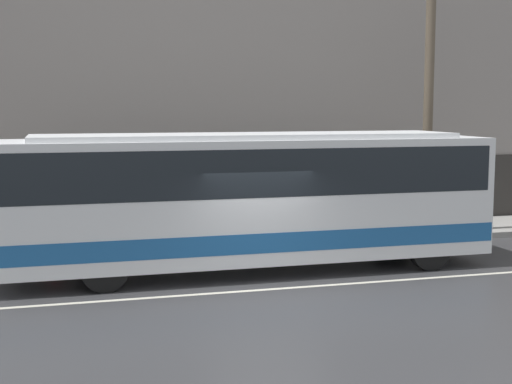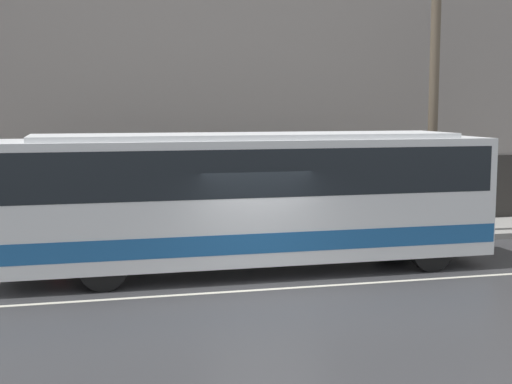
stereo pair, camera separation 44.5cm
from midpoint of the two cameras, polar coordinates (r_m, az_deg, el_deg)
ground_plane at (r=15.52m, az=0.01°, el=-7.83°), size 60.00×60.00×0.00m
sidewalk at (r=20.69m, az=-4.04°, el=-3.89°), size 60.00×2.92×0.17m
building_facade at (r=21.91m, az=-4.97°, el=8.11°), size 60.00×0.35×9.18m
lane_stripe at (r=15.52m, az=0.01°, el=-7.81°), size 54.00×0.14×0.01m
transit_bus at (r=16.94m, az=-1.35°, el=-0.18°), size 11.72×2.50×3.30m
utility_pole_near at (r=21.91m, az=13.04°, el=6.29°), size 0.29×0.29×7.23m
pedestrian_waiting at (r=20.70m, az=-16.44°, el=-1.67°), size 0.36×0.36×1.71m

